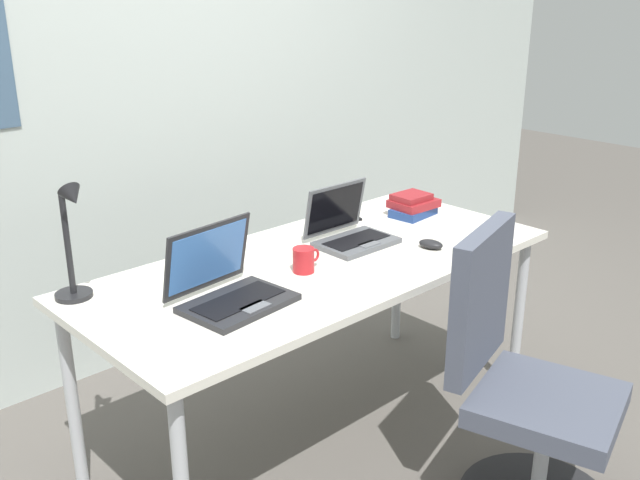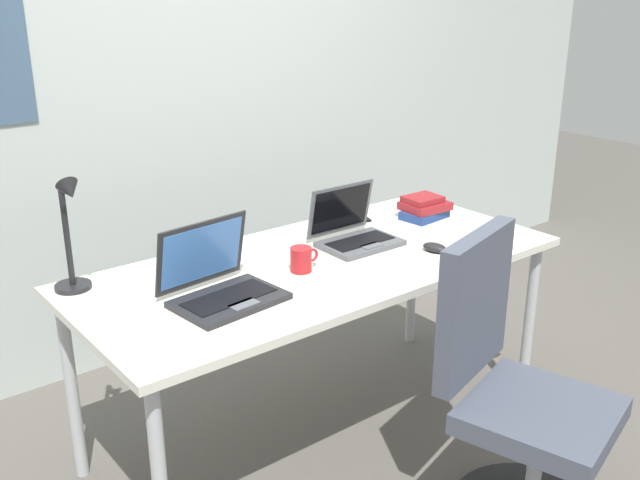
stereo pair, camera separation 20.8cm
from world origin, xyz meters
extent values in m
plane|color=#56514C|center=(0.00, 0.00, 0.00)|extent=(12.00, 12.00, 0.00)
cube|color=#B2BCB7|center=(0.00, 1.10, 1.30)|extent=(6.00, 0.12, 2.60)
cube|color=silver|center=(0.00, 0.00, 0.72)|extent=(1.80, 0.80, 0.03)
cylinder|color=#B2B5BA|center=(0.84, -0.34, 0.35)|extent=(0.04, 0.04, 0.71)
cylinder|color=#B2B5BA|center=(-0.84, 0.34, 0.35)|extent=(0.04, 0.04, 0.71)
cylinder|color=#B2B5BA|center=(0.84, 0.34, 0.35)|extent=(0.04, 0.04, 0.71)
cylinder|color=black|center=(-0.80, 0.31, 0.75)|extent=(0.12, 0.12, 0.02)
cylinder|color=black|center=(-0.80, 0.31, 0.93)|extent=(0.02, 0.02, 0.34)
cylinder|color=black|center=(-0.80, 0.27, 1.10)|extent=(0.01, 0.08, 0.01)
cone|color=black|center=(-0.80, 0.23, 1.10)|extent=(0.07, 0.09, 0.09)
cube|color=#232326|center=(-0.45, -0.11, 0.75)|extent=(0.36, 0.26, 0.02)
cube|color=black|center=(-0.45, -0.11, 0.76)|extent=(0.31, 0.16, 0.00)
cube|color=#595B60|center=(-0.45, -0.18, 0.76)|extent=(0.10, 0.06, 0.00)
cube|color=#232326|center=(-0.47, 0.03, 0.87)|extent=(0.34, 0.09, 0.23)
cube|color=#3F72BF|center=(-0.47, 0.02, 0.87)|extent=(0.30, 0.07, 0.19)
cube|color=#515459|center=(0.22, 0.02, 0.75)|extent=(0.30, 0.21, 0.02)
cube|color=black|center=(0.22, 0.02, 0.76)|extent=(0.26, 0.12, 0.00)
cube|color=#595B60|center=(0.21, -0.04, 0.76)|extent=(0.08, 0.05, 0.00)
cube|color=#515459|center=(0.22, 0.15, 0.86)|extent=(0.30, 0.05, 0.20)
cube|color=black|center=(0.22, 0.14, 0.86)|extent=(0.27, 0.04, 0.17)
ellipsoid|color=black|center=(0.40, -0.20, 0.76)|extent=(0.08, 0.11, 0.03)
cube|color=black|center=(0.44, 0.29, 0.74)|extent=(0.10, 0.15, 0.01)
cylinder|color=gold|center=(-0.20, 0.30, 0.77)|extent=(0.04, 0.04, 0.06)
cylinder|color=white|center=(-0.20, 0.30, 0.81)|extent=(0.04, 0.04, 0.01)
cube|color=navy|center=(0.66, 0.11, 0.76)|extent=(0.20, 0.15, 0.04)
cube|color=maroon|center=(0.67, 0.12, 0.79)|extent=(0.20, 0.16, 0.03)
cube|color=maroon|center=(0.66, 0.12, 0.82)|extent=(0.15, 0.13, 0.03)
cylinder|color=#B21E23|center=(-0.11, -0.04, 0.78)|extent=(0.08, 0.08, 0.09)
torus|color=#B21E23|center=(-0.06, -0.04, 0.79)|extent=(0.05, 0.01, 0.05)
cylinder|color=#A5A8AD|center=(0.23, -0.83, 0.21)|extent=(0.05, 0.05, 0.34)
cube|color=#474C5B|center=(0.23, -0.83, 0.42)|extent=(0.54, 0.54, 0.07)
cube|color=#474C5B|center=(0.17, -0.59, 0.73)|extent=(0.42, 0.17, 0.48)
camera|label=1|loc=(-1.68, -1.80, 1.71)|focal=40.76mm
camera|label=2|loc=(-1.53, -1.93, 1.71)|focal=40.76mm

